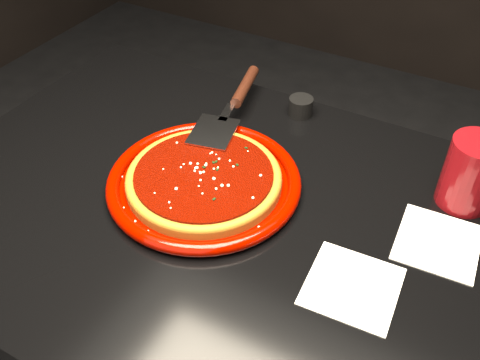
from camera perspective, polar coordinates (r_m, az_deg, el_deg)
name	(u,v)px	position (r m, az deg, el deg)	size (l,w,h in m)	color
table	(237,330)	(1.25, -0.37, -15.67)	(1.20, 0.80, 0.75)	black
plate	(204,182)	(1.00, -3.85, -0.18)	(0.36, 0.36, 0.03)	#6F0600
pizza_crust	(204,180)	(1.00, -3.86, 0.00)	(0.29, 0.29, 0.01)	brown
pizza_crust_rim	(204,177)	(0.99, -3.88, 0.32)	(0.29, 0.29, 0.02)	brown
pizza_sauce	(204,175)	(0.99, -3.89, 0.54)	(0.26, 0.26, 0.01)	#600800
parmesan_dusting	(204,172)	(0.98, -3.91, 0.87)	(0.25, 0.25, 0.01)	#F7EFC5
basil_flecks	(204,172)	(0.98, -3.91, 0.82)	(0.23, 0.23, 0.00)	black
pizza_server	(232,105)	(1.14, -0.90, 7.96)	(0.10, 0.36, 0.03)	silver
cup	(471,173)	(1.02, 23.42, 0.68)	(0.10, 0.10, 0.13)	maroon
napkin_a	(352,286)	(0.86, 11.88, -11.02)	(0.14, 0.14, 0.00)	white
napkin_b	(438,242)	(0.96, 20.35, -6.26)	(0.13, 0.14, 0.00)	white
ramekin	(301,107)	(1.19, 6.49, 7.79)	(0.05, 0.05, 0.04)	black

